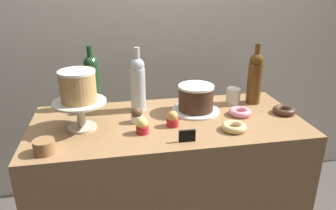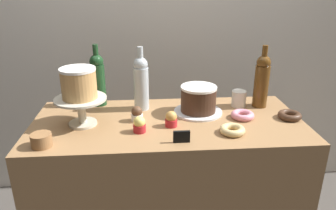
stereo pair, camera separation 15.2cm
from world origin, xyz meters
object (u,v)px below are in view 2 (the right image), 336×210
chocolate_round_cake (198,99)px  coffee_cup_ceramic (239,99)px  wine_bottle_clear (141,82)px  cupcake_chocolate (137,114)px  wine_bottle_amber (262,80)px  price_sign_chalkboard (182,137)px  wine_bottle_green (98,79)px  donut_chocolate (290,115)px  cupcake_caramel (171,119)px  white_layer_cake (79,83)px  donut_glazed (232,130)px  cookie_stack (41,140)px  cupcake_lemon (139,125)px  cake_stand_pedestal (81,106)px  donut_pink (243,115)px

chocolate_round_cake → coffee_cup_ceramic: chocolate_round_cake is taller
wine_bottle_clear → cupcake_chocolate: bearing=-98.7°
wine_bottle_clear → coffee_cup_ceramic: 0.52m
wine_bottle_amber → cupcake_chocolate: (-0.65, -0.14, -0.11)m
wine_bottle_amber → price_sign_chalkboard: 0.60m
wine_bottle_green → donut_chocolate: (0.94, -0.26, -0.13)m
donut_chocolate → coffee_cup_ceramic: 0.27m
chocolate_round_cake → cupcake_caramel: size_ratio=2.41×
white_layer_cake → donut_glazed: (0.67, -0.14, -0.19)m
wine_bottle_green → wine_bottle_clear: bearing=-19.5°
wine_bottle_green → cookie_stack: (-0.18, -0.45, -0.12)m
cupcake_caramel → donut_glazed: cupcake_caramel is taller
wine_bottle_amber → cupcake_lemon: (-0.63, -0.26, -0.11)m
cake_stand_pedestal → wine_bottle_clear: wine_bottle_clear is taller
cupcake_lemon → cupcake_chocolate: size_ratio=1.00×
donut_chocolate → coffee_cup_ceramic: (-0.20, 0.18, 0.03)m
chocolate_round_cake → wine_bottle_amber: (0.34, 0.06, 0.07)m
cupcake_caramel → white_layer_cake: bearing=173.0°
donut_chocolate → cupcake_caramel: bearing=-175.8°
coffee_cup_ceramic → white_layer_cake: bearing=-167.8°
white_layer_cake → wine_bottle_amber: bearing=10.3°
cupcake_chocolate → donut_chocolate: size_ratio=0.66×
cupcake_caramel → donut_pink: cupcake_caramel is taller
wine_bottle_amber → wine_bottle_clear: same height
wine_bottle_clear → donut_pink: 0.53m
wine_bottle_green → donut_glazed: bearing=-32.6°
wine_bottle_amber → cupcake_chocolate: 0.67m
cupcake_lemon → cupcake_caramel: (0.14, 0.05, 0.00)m
wine_bottle_amber → cake_stand_pedestal: bearing=-169.7°
donut_glazed → coffee_cup_ceramic: 0.34m
donut_pink → wine_bottle_clear: bearing=161.7°
wine_bottle_green → cupcake_caramel: wine_bottle_green is taller
wine_bottle_clear → price_sign_chalkboard: bearing=-67.0°
donut_glazed → wine_bottle_clear: bearing=141.2°
donut_pink → donut_chocolate: same height
wine_bottle_clear → wine_bottle_amber: bearing=-1.0°
wine_bottle_amber → donut_chocolate: wine_bottle_amber is taller
cupcake_caramel → donut_chocolate: size_ratio=0.66×
donut_pink → donut_glazed: size_ratio=1.00×
white_layer_cake → chocolate_round_cake: 0.58m
wine_bottle_clear → white_layer_cake: bearing=-147.7°
wine_bottle_green → donut_chocolate: size_ratio=2.91×
donut_pink → wine_bottle_amber: bearing=48.2°
donut_chocolate → cookie_stack: (-1.12, -0.19, 0.01)m
white_layer_cake → chocolate_round_cake: size_ratio=0.89×
white_layer_cake → cupcake_caramel: white_layer_cake is taller
chocolate_round_cake → price_sign_chalkboard: bearing=-111.3°
wine_bottle_green → cookie_stack: size_ratio=3.87×
cupcake_lemon → cookie_stack: cupcake_lemon is taller
cake_stand_pedestal → donut_pink: 0.77m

